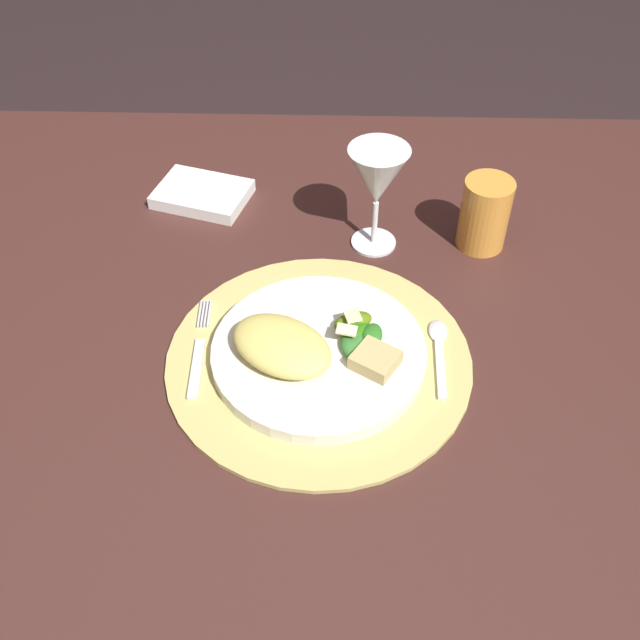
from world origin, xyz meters
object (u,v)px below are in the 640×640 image
(fork, at_px, (199,352))
(dinner_plate, at_px, (319,353))
(napkin, at_px, (202,194))
(amber_tumbler, at_px, (485,214))
(spoon, at_px, (439,345))
(wine_glass, at_px, (378,179))
(dining_table, at_px, (285,366))

(fork, bearing_deg, dinner_plate, -1.25)
(napkin, xyz_separation_m, amber_tumbler, (0.40, -0.09, 0.04))
(spoon, height_order, amber_tumbler, amber_tumbler)
(napkin, relative_size, wine_glass, 0.87)
(spoon, xyz_separation_m, wine_glass, (-0.07, 0.20, 0.10))
(wine_glass, bearing_deg, spoon, -69.92)
(dinner_plate, bearing_deg, wine_glass, 72.57)
(fork, xyz_separation_m, amber_tumbler, (0.36, 0.23, 0.04))
(napkin, bearing_deg, wine_glass, -20.96)
(dinner_plate, distance_m, wine_glass, 0.25)
(dining_table, height_order, dinner_plate, dinner_plate)
(fork, relative_size, amber_tumbler, 1.57)
(dinner_plate, height_order, wine_glass, wine_glass)
(dinner_plate, relative_size, fork, 1.60)
(dining_table, relative_size, wine_glass, 8.67)
(dining_table, relative_size, dinner_plate, 5.18)
(spoon, bearing_deg, dining_table, 154.49)
(spoon, relative_size, napkin, 0.95)
(dinner_plate, xyz_separation_m, spoon, (0.14, 0.02, -0.01))
(spoon, xyz_separation_m, napkin, (-0.33, 0.30, 0.00))
(dinner_plate, relative_size, napkin, 1.92)
(dining_table, relative_size, napkin, 9.92)
(dinner_plate, distance_m, spoon, 0.15)
(wine_glass, bearing_deg, dinner_plate, -107.43)
(spoon, relative_size, wine_glass, 0.83)
(napkin, height_order, wine_glass, wine_glass)
(dinner_plate, height_order, amber_tumbler, amber_tumbler)
(fork, relative_size, spoon, 1.26)
(dinner_plate, relative_size, wine_glass, 1.67)
(spoon, bearing_deg, fork, -176.23)
(napkin, distance_m, wine_glass, 0.29)
(dinner_plate, height_order, spoon, dinner_plate)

